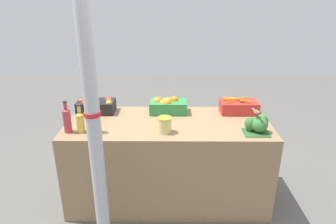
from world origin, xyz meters
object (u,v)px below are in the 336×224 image
(juice_bottle_ruby, at_px, (67,119))
(broccoli_pile, at_px, (258,124))
(support_pole, at_px, (94,128))
(apple_crate, at_px, (96,105))
(pickle_jar, at_px, (165,125))
(sparrow_bird, at_px, (257,112))
(orange_crate, at_px, (167,105))
(juice_bottle_amber, at_px, (93,120))
(carrot_crate, at_px, (239,106))
(juice_bottle_golden, at_px, (80,121))

(juice_bottle_ruby, bearing_deg, broccoli_pile, 0.30)
(support_pole, bearing_deg, apple_crate, 103.02)
(pickle_jar, xyz_separation_m, sparrow_bird, (0.78, -0.01, 0.12))
(orange_crate, relative_size, juice_bottle_amber, 1.32)
(carrot_crate, height_order, juice_bottle_ruby, juice_bottle_ruby)
(sparrow_bird, bearing_deg, pickle_jar, -103.14)
(support_pole, xyz_separation_m, juice_bottle_ruby, (-0.36, 0.47, -0.14))
(apple_crate, bearing_deg, juice_bottle_golden, -93.16)
(support_pole, height_order, pickle_jar, support_pole)
(support_pole, bearing_deg, sparrow_bird, 20.10)
(juice_bottle_amber, bearing_deg, sparrow_bird, -0.28)
(pickle_jar, distance_m, sparrow_bird, 0.79)
(juice_bottle_ruby, bearing_deg, support_pole, -52.78)
(carrot_crate, xyz_separation_m, broccoli_pile, (0.07, -0.47, 0.01))
(support_pole, distance_m, apple_crate, 0.99)
(juice_bottle_ruby, distance_m, juice_bottle_amber, 0.22)
(apple_crate, relative_size, juice_bottle_amber, 1.32)
(support_pole, bearing_deg, juice_bottle_ruby, 127.22)
(juice_bottle_ruby, xyz_separation_m, juice_bottle_golden, (0.11, 0.00, -0.02))
(orange_crate, height_order, broccoli_pile, broccoli_pile)
(juice_bottle_ruby, distance_m, pickle_jar, 0.85)
(carrot_crate, bearing_deg, juice_bottle_golden, -162.17)
(juice_bottle_golden, distance_m, sparrow_bird, 1.52)
(apple_crate, height_order, carrot_crate, same)
(sparrow_bird, bearing_deg, juice_bottle_ruby, -102.88)
(juice_bottle_golden, bearing_deg, sparrow_bird, -0.26)
(juice_bottle_golden, bearing_deg, orange_crate, 32.33)
(juice_bottle_amber, height_order, pickle_jar, juice_bottle_amber)
(broccoli_pile, relative_size, juice_bottle_amber, 0.78)
(carrot_crate, height_order, sparrow_bird, sparrow_bird)
(orange_crate, relative_size, sparrow_bird, 2.77)
(apple_crate, xyz_separation_m, carrot_crate, (1.45, 0.00, -0.01))
(carrot_crate, xyz_separation_m, juice_bottle_ruby, (-1.59, -0.48, 0.05))
(apple_crate, distance_m, juice_bottle_ruby, 0.50)
(juice_bottle_golden, relative_size, juice_bottle_amber, 0.92)
(carrot_crate, bearing_deg, juice_bottle_amber, -160.87)
(apple_crate, height_order, broccoli_pile, broccoli_pile)
(juice_bottle_ruby, relative_size, juice_bottle_amber, 1.02)
(orange_crate, xyz_separation_m, juice_bottle_amber, (-0.64, -0.47, 0.04))
(juice_bottle_golden, xyz_separation_m, sparrow_bird, (1.52, -0.01, 0.09))
(juice_bottle_amber, bearing_deg, carrot_crate, 19.13)
(juice_bottle_golden, bearing_deg, juice_bottle_ruby, -180.00)
(orange_crate, xyz_separation_m, juice_bottle_golden, (-0.75, -0.47, 0.03))
(support_pole, height_order, juice_bottle_golden, support_pole)
(pickle_jar, bearing_deg, broccoli_pile, 0.61)
(apple_crate, height_order, juice_bottle_golden, juice_bottle_golden)
(support_pole, bearing_deg, broccoli_pile, 20.29)
(orange_crate, bearing_deg, apple_crate, -179.99)
(carrot_crate, relative_size, juice_bottle_golden, 1.44)
(support_pole, height_order, sparrow_bird, support_pole)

